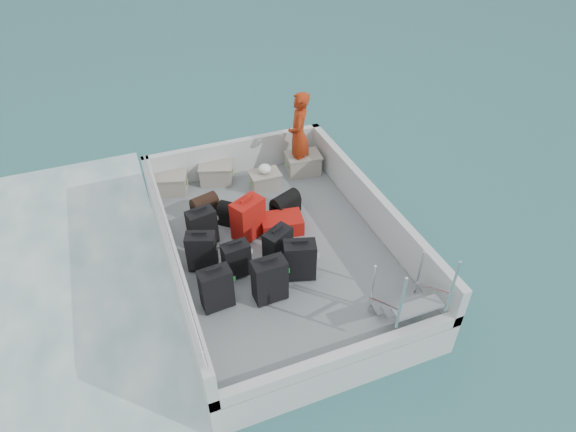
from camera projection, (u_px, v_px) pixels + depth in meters
name	position (u px, v px, depth m)	size (l,w,h in m)	color
ground	(279.00, 271.00, 8.43)	(160.00, 160.00, 0.00)	#184C56
ferry_hull	(279.00, 259.00, 8.24)	(3.60, 5.00, 0.60)	silver
deck	(278.00, 246.00, 8.05)	(3.30, 4.70, 0.02)	gray
deck_fittings	(305.00, 235.00, 7.68)	(3.60, 5.00, 0.90)	silver
suitcase_0	(216.00, 289.00, 6.80)	(0.45, 0.26, 0.70)	black
suitcase_1	(202.00, 252.00, 7.42)	(0.45, 0.26, 0.67)	black
suitcase_2	(202.00, 227.00, 7.90)	(0.45, 0.27, 0.65)	black
suitcase_3	(270.00, 281.00, 6.90)	(0.48, 0.28, 0.73)	black
suitcase_4	(236.00, 260.00, 7.32)	(0.41, 0.24, 0.61)	black
suitcase_5	(248.00, 219.00, 8.00)	(0.53, 0.32, 0.74)	#AB110D
suitcase_6	(300.00, 260.00, 7.28)	(0.48, 0.28, 0.67)	black
suitcase_7	(278.00, 247.00, 7.54)	(0.45, 0.26, 0.63)	black
suitcase_8	(282.00, 224.00, 8.27)	(0.46, 0.70, 0.28)	#AB110D
duffel_0	(205.00, 208.00, 8.59)	(0.45, 0.30, 0.32)	black
duffel_1	(231.00, 215.00, 8.42)	(0.41, 0.30, 0.32)	black
duffel_2	(285.00, 206.00, 8.63)	(0.52, 0.30, 0.32)	black
crate_0	(171.00, 184.00, 9.14)	(0.58, 0.40, 0.35)	gray
crate_1	(216.00, 174.00, 9.40)	(0.61, 0.42, 0.37)	gray
crate_2	(265.00, 181.00, 9.24)	(0.54, 0.37, 0.32)	gray
crate_3	(303.00, 164.00, 9.65)	(0.64, 0.44, 0.39)	gray
yellow_bag	(299.00, 160.00, 9.94)	(0.28, 0.26, 0.22)	yellow
white_bag	(265.00, 170.00, 9.08)	(0.24, 0.24, 0.18)	white
passenger	(299.00, 135.00, 9.24)	(0.63, 0.41, 1.71)	red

